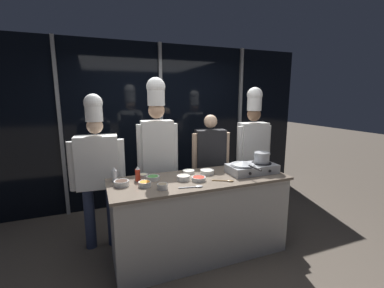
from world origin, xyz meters
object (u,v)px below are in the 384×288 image
chef_head (97,164)px  chef_line (253,143)px  stock_pot (262,157)px  person_guest (210,160)px  serving_spoon_slotted (227,181)px  frying_pan (243,163)px  squeeze_bottle_chili (138,174)px  prep_bowl_mushrooms (162,186)px  prep_bowl_garlic (207,171)px  chef_sous (157,143)px  squeeze_bottle_clear (114,175)px  prep_bowl_chicken (184,177)px  prep_bowl_bean_sprouts (189,171)px  prep_bowl_noodles (143,176)px  prep_bowl_soy_glaze (121,183)px  portable_stove (252,168)px  prep_bowl_chili_flakes (199,178)px  prep_bowl_carrots (145,184)px  serving_spoon_solid (196,187)px  prep_bowl_scallions (153,178)px

chef_head → chef_line: chef_line is taller
stock_pot → person_guest: person_guest is taller
serving_spoon_slotted → person_guest: size_ratio=0.14×
frying_pan → squeeze_bottle_chili: squeeze_bottle_chili is taller
prep_bowl_mushrooms → serving_spoon_slotted: (0.72, -0.03, -0.02)m
prep_bowl_garlic → chef_sous: bearing=136.4°
squeeze_bottle_clear → prep_bowl_garlic: (1.06, -0.11, -0.05)m
squeeze_bottle_clear → chef_sous: chef_sous is taller
prep_bowl_mushrooms → chef_head: 0.97m
prep_bowl_chicken → prep_bowl_bean_sprouts: 0.28m
stock_pot → prep_bowl_noodles: 1.45m
person_guest → chef_line: (0.67, -0.04, 0.19)m
prep_bowl_chicken → prep_bowl_soy_glaze: bearing=174.5°
person_guest → prep_bowl_bean_sprouts: bearing=46.8°
prep_bowl_bean_sprouts → prep_bowl_garlic: (0.19, -0.12, 0.01)m
frying_pan → prep_bowl_soy_glaze: (-1.39, 0.10, -0.10)m
prep_bowl_noodles → chef_head: (-0.47, 0.33, 0.10)m
prep_bowl_bean_sprouts → squeeze_bottle_chili: bearing=-173.1°
portable_stove → prep_bowl_soy_glaze: bearing=176.4°
prep_bowl_chicken → prep_bowl_mushrooms: size_ratio=1.37×
squeeze_bottle_clear → chef_line: chef_line is taller
prep_bowl_soy_glaze → prep_bowl_chili_flakes: 0.82m
prep_bowl_bean_sprouts → chef_head: size_ratio=0.08×
prep_bowl_bean_sprouts → prep_bowl_carrots: size_ratio=1.08×
prep_bowl_bean_sprouts → prep_bowl_chili_flakes: 0.31m
chef_head → chef_sous: (0.73, 0.00, 0.20)m
prep_bowl_chicken → chef_sous: 0.67m
person_guest → chef_line: bearing=-174.5°
serving_spoon_solid → prep_bowl_bean_sprouts: bearing=77.5°
prep_bowl_noodles → squeeze_bottle_clear: bearing=-177.2°
squeeze_bottle_clear → prep_bowl_carrots: bearing=-44.5°
frying_pan → squeeze_bottle_clear: 1.48m
prep_bowl_bean_sprouts → prep_bowl_scallions: bearing=-168.2°
squeeze_bottle_clear → prep_bowl_soy_glaze: bearing=-71.9°
chef_sous → person_guest: (0.75, 0.01, -0.29)m
prep_bowl_carrots → serving_spoon_slotted: 0.89m
chef_sous → prep_bowl_mushrooms: bearing=83.6°
squeeze_bottle_clear → serving_spoon_solid: (0.75, -0.49, -0.07)m
prep_bowl_chili_flakes → serving_spoon_slotted: size_ratio=0.72×
frying_pan → chef_sous: 1.09m
stock_pot → prep_bowl_soy_glaze: size_ratio=1.37×
prep_bowl_soy_glaze → serving_spoon_slotted: 1.13m
prep_bowl_soy_glaze → prep_bowl_chicken: size_ratio=1.07×
squeeze_bottle_chili → prep_bowl_noodles: squeeze_bottle_chili is taller
prep_bowl_carrots → prep_bowl_bean_sprouts: bearing=25.1°
prep_bowl_garlic → serving_spoon_solid: (-0.30, -0.38, -0.02)m
prep_bowl_mushrooms → serving_spoon_slotted: size_ratio=0.48×
serving_spoon_slotted → chef_line: bearing=42.2°
stock_pot → chef_head: size_ratio=0.11×
prep_bowl_scallions → serving_spoon_solid: size_ratio=0.58×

